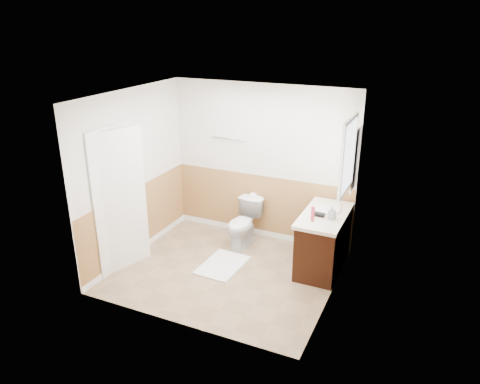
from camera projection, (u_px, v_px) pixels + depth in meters
The scene contains 32 objects.
floor at pixel (226, 271), 6.55m from camera, with size 3.00×3.00×0.00m, color #8C7051.
ceiling at pixel (224, 96), 5.65m from camera, with size 3.00×3.00×0.00m, color white.
wall_back at pixel (262, 163), 7.20m from camera, with size 3.00×3.00×0.00m, color silver.
wall_front at pixel (173, 229), 5.00m from camera, with size 3.00×3.00×0.00m, color silver.
wall_left at pixel (134, 175), 6.68m from camera, with size 3.00×3.00×0.00m, color silver.
wall_right at pixel (337, 208), 5.52m from camera, with size 3.00×3.00×0.00m, color silver.
wainscot_back at pixel (261, 207), 7.46m from camera, with size 3.00×3.00×0.00m, color #9F703F.
wainscot_front at pixel (177, 287), 5.28m from camera, with size 3.00×3.00×0.00m, color #9F703F.
wainscot_left at pixel (138, 222), 6.95m from camera, with size 2.60×2.60×0.00m, color #9F703F.
wainscot_right at pixel (331, 263), 5.80m from camera, with size 2.60×2.60×0.00m, color #9F703F.
toilet at pixel (243, 223), 7.20m from camera, with size 0.41×0.71×0.73m, color silver.
bath_mat at pixel (223, 265), 6.70m from camera, with size 0.55×0.80×0.02m, color white.
vanity_cabinet at pixel (323, 243), 6.51m from camera, with size 0.55×1.10×0.80m, color black.
vanity_knob_left at pixel (302, 232), 6.49m from camera, with size 0.03×0.03×0.03m, color #BABBC1.
vanity_knob_right at pixel (306, 227), 6.66m from camera, with size 0.03×0.03×0.03m, color #B6B6BD.
countertop at pixel (325, 215), 6.36m from camera, with size 0.60×1.15×0.05m, color silver.
sink_basin at pixel (328, 209), 6.47m from camera, with size 0.36×0.36×0.02m, color silver.
faucet at pixel (341, 208), 6.38m from camera, with size 0.02×0.02×0.14m, color #B5B5BC.
lotion_bottle at pixel (313, 214), 6.08m from camera, with size 0.05×0.05×0.22m, color #C4324A.
soap_dispenser at pixel (332, 213), 6.15m from camera, with size 0.09×0.09×0.19m, color #8B929C.
hair_dryer_body at pixel (320, 214), 6.25m from camera, with size 0.07×0.07×0.14m, color black.
hair_dryer_handle at pixel (319, 214), 6.32m from camera, with size 0.03×0.03×0.07m, color black.
mirror_panel at pixel (355, 160), 6.35m from camera, with size 0.02×0.35×0.90m, color silver.
window_frame at pixel (348, 156), 5.85m from camera, with size 0.04×0.80×1.00m, color white.
window_glass at pixel (349, 156), 5.84m from camera, with size 0.01×0.70×0.90m, color white.
door at pixel (121, 201), 6.34m from camera, with size 0.05×0.80×2.04m, color white.
door_frame at pixel (117, 200), 6.37m from camera, with size 0.02×0.92×2.10m, color white.
door_knob at pixel (139, 198), 6.62m from camera, with size 0.06×0.06×0.06m, color silver.
towel_bar at pixel (229, 139), 7.24m from camera, with size 0.02×0.02×0.62m, color silver.
tp_holder_bar at pixel (254, 196), 7.38m from camera, with size 0.02×0.02×0.14m, color silver.
tp_roll at pixel (254, 196), 7.38m from camera, with size 0.11×0.11×0.10m, color white.
tp_sheet at pixel (254, 202), 7.42m from camera, with size 0.10×0.01×0.16m, color white.
Camera 1 is at (2.54, -5.10, 3.43)m, focal length 34.18 mm.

